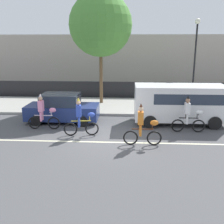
# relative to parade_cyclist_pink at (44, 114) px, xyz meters

# --- Properties ---
(ground_plane) EXTENTS (80.00, 80.00, 0.00)m
(ground_plane) POSITION_rel_parade_cyclist_pink_xyz_m (3.49, -1.23, -0.84)
(ground_plane) COLOR #4C4C4F
(road_centre_line) EXTENTS (36.00, 0.14, 0.01)m
(road_centre_line) POSITION_rel_parade_cyclist_pink_xyz_m (3.49, -1.73, -0.84)
(road_centre_line) COLOR beige
(road_centre_line) RESTS_ON ground
(sidewalk_curb) EXTENTS (60.00, 5.00, 0.15)m
(sidewalk_curb) POSITION_rel_parade_cyclist_pink_xyz_m (3.49, 5.27, -0.77)
(sidewalk_curb) COLOR #9E9B93
(sidewalk_curb) RESTS_ON ground
(fence_line) EXTENTS (40.00, 0.08, 1.40)m
(fence_line) POSITION_rel_parade_cyclist_pink_xyz_m (3.49, 8.17, -0.14)
(fence_line) COLOR black
(fence_line) RESTS_ON ground
(building_backdrop) EXTENTS (28.00, 8.00, 5.24)m
(building_backdrop) POSITION_rel_parade_cyclist_pink_xyz_m (3.62, 16.77, 1.78)
(building_backdrop) COLOR #B2A899
(building_backdrop) RESTS_ON ground
(parade_cyclist_pink) EXTENTS (1.72, 0.50, 1.92)m
(parade_cyclist_pink) POSITION_rel_parade_cyclist_pink_xyz_m (0.00, 0.00, 0.00)
(parade_cyclist_pink) COLOR black
(parade_cyclist_pink) RESTS_ON ground
(parade_cyclist_cobalt) EXTENTS (1.72, 0.51, 1.92)m
(parade_cyclist_cobalt) POSITION_rel_parade_cyclist_pink_xyz_m (2.14, -0.88, 0.00)
(parade_cyclist_cobalt) COLOR black
(parade_cyclist_cobalt) RESTS_ON ground
(parade_cyclist_orange) EXTENTS (1.72, 0.50, 1.92)m
(parade_cyclist_orange) POSITION_rel_parade_cyclist_pink_xyz_m (5.08, -1.98, 0.00)
(parade_cyclist_orange) COLOR black
(parade_cyclist_orange) RESTS_ON ground
(parade_cyclist_zebra) EXTENTS (1.72, 0.50, 1.92)m
(parade_cyclist_zebra) POSITION_rel_parade_cyclist_pink_xyz_m (7.51, -0.06, 0.00)
(parade_cyclist_zebra) COLOR black
(parade_cyclist_zebra) RESTS_ON ground
(parked_van_white) EXTENTS (5.00, 2.22, 2.18)m
(parked_van_white) POSITION_rel_parade_cyclist_pink_xyz_m (7.38, 1.47, 0.44)
(parked_van_white) COLOR white
(parked_van_white) RESTS_ON ground
(parked_car_navy) EXTENTS (4.10, 1.92, 1.64)m
(parked_car_navy) POSITION_rel_parade_cyclist_pink_xyz_m (0.64, 1.41, -0.06)
(parked_car_navy) COLOR navy
(parked_car_navy) RESTS_ON ground
(street_lamp_post) EXTENTS (0.36, 0.36, 5.86)m
(street_lamp_post) POSITION_rel_parade_cyclist_pink_xyz_m (8.96, 5.49, 3.15)
(street_lamp_post) COLOR black
(street_lamp_post) RESTS_ON sidewalk_curb
(street_tree_near_lamp) EXTENTS (4.38, 4.38, 7.70)m
(street_tree_near_lamp) POSITION_rel_parade_cyclist_pink_xyz_m (2.47, 5.93, 4.81)
(street_tree_near_lamp) COLOR brown
(street_tree_near_lamp) RESTS_ON sidewalk_curb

